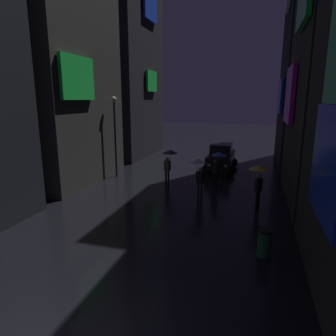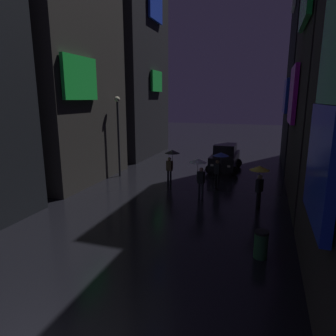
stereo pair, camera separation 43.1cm
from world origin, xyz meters
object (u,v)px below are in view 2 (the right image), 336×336
at_px(pedestrian_midstreet_left_clear, 199,167).
at_px(car_distant, 225,158).
at_px(pedestrian_midstreet_centre_yellow, 259,175).
at_px(pedestrian_foreground_right_black, 171,157).
at_px(pedestrian_far_right_blue, 220,160).
at_px(streetlamp_left_far, 118,127).
at_px(trash_bin, 261,244).

distance_m(pedestrian_midstreet_left_clear, car_distant, 6.90).
bearing_deg(pedestrian_midstreet_centre_yellow, pedestrian_foreground_right_black, 151.24).
height_order(pedestrian_midstreet_centre_yellow, car_distant, pedestrian_midstreet_centre_yellow).
xyz_separation_m(pedestrian_midstreet_centre_yellow, car_distant, (-2.58, 7.55, -0.74)).
xyz_separation_m(pedestrian_far_right_blue, car_distant, (-0.32, 4.63, -0.74)).
relative_size(pedestrian_foreground_right_black, pedestrian_midstreet_left_clear, 1.00).
distance_m(pedestrian_foreground_right_black, streetlamp_left_far, 4.32).
bearing_deg(pedestrian_far_right_blue, trash_bin, -71.21).
bearing_deg(pedestrian_far_right_blue, streetlamp_left_far, 173.76).
bearing_deg(trash_bin, streetlamp_left_far, 138.80).
height_order(pedestrian_far_right_blue, pedestrian_midstreet_centre_yellow, same).
bearing_deg(pedestrian_foreground_right_black, pedestrian_midstreet_left_clear, -44.53).
relative_size(pedestrian_far_right_blue, pedestrian_midstreet_left_clear, 1.00).
xyz_separation_m(pedestrian_midstreet_centre_yellow, trash_bin, (0.26, -4.49, -1.20)).
bearing_deg(pedestrian_far_right_blue, pedestrian_midstreet_left_clear, -108.11).
xyz_separation_m(pedestrian_foreground_right_black, streetlamp_left_far, (-3.91, 0.84, 1.62)).
distance_m(pedestrian_midstreet_centre_yellow, trash_bin, 4.65).
bearing_deg(car_distant, pedestrian_midstreet_centre_yellow, -71.12).
bearing_deg(trash_bin, pedestrian_far_right_blue, 108.79).
xyz_separation_m(pedestrian_far_right_blue, trash_bin, (2.52, -7.40, -1.20)).
bearing_deg(pedestrian_midstreet_centre_yellow, trash_bin, -86.69).
xyz_separation_m(pedestrian_foreground_right_black, pedestrian_midstreet_left_clear, (2.15, -2.11, 0.00)).
distance_m(pedestrian_far_right_blue, car_distant, 4.70).
xyz_separation_m(pedestrian_far_right_blue, pedestrian_midstreet_centre_yellow, (2.26, -2.91, 0.00)).
bearing_deg(pedestrian_midstreet_left_clear, pedestrian_midstreet_centre_yellow, -13.25).
height_order(pedestrian_midstreet_left_clear, trash_bin, pedestrian_midstreet_left_clear).
bearing_deg(streetlamp_left_far, pedestrian_far_right_blue, -6.24).
bearing_deg(trash_bin, pedestrian_foreground_right_black, 126.42).
bearing_deg(streetlamp_left_far, pedestrian_midstreet_centre_yellow, -22.00).
relative_size(pedestrian_far_right_blue, car_distant, 0.51).
distance_m(streetlamp_left_far, trash_bin, 12.68).
height_order(pedestrian_far_right_blue, trash_bin, pedestrian_far_right_blue).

